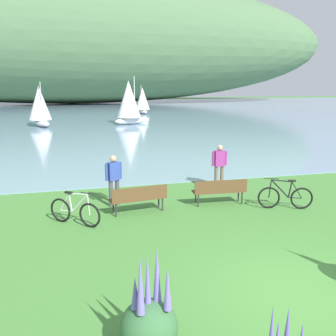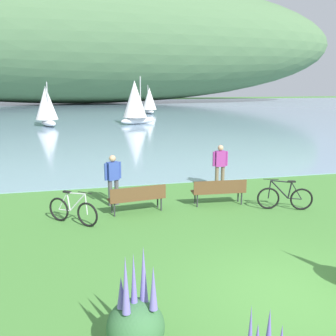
% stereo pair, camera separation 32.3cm
% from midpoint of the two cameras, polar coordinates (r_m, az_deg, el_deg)
% --- Properties ---
extents(ground_plane, '(200.00, 200.00, 0.00)m').
position_cam_midpoint_polar(ground_plane, '(8.30, 17.89, -17.20)').
color(ground_plane, '#478438').
extents(bay_water, '(180.00, 80.00, 0.04)m').
position_cam_midpoint_polar(bay_water, '(55.12, -10.44, 8.04)').
color(bay_water, '#7A99B2').
rests_on(bay_water, ground).
extents(distant_hillside, '(105.84, 28.00, 23.87)m').
position_cam_midpoint_polar(distant_hillside, '(79.64, -14.17, 17.78)').
color(distant_hillside, '#4C7047').
rests_on(distant_hillside, bay_water).
extents(park_bench_near_camera, '(1.85, 0.73, 0.88)m').
position_cam_midpoint_polar(park_bench_near_camera, '(12.23, -5.07, -4.26)').
color(park_bench_near_camera, brown).
rests_on(park_bench_near_camera, ground).
extents(park_bench_further_along, '(1.83, 0.60, 0.88)m').
position_cam_midpoint_polar(park_bench_further_along, '(13.10, 6.91, -3.17)').
color(park_bench_further_along, brown).
rests_on(park_bench_further_along, ground).
extents(bicycle_leaning_near_bench, '(1.70, 0.62, 1.01)m').
position_cam_midpoint_polar(bicycle_leaning_near_bench, '(13.14, 16.15, -4.09)').
color(bicycle_leaning_near_bench, black).
rests_on(bicycle_leaning_near_bench, ground).
extents(bicycle_beside_path, '(1.40, 1.18, 1.01)m').
position_cam_midpoint_polar(bicycle_beside_path, '(11.59, -14.30, -6.20)').
color(bicycle_beside_path, black).
rests_on(bicycle_beside_path, ground).
extents(person_at_shoreline, '(0.61, 0.23, 1.71)m').
position_cam_midpoint_polar(person_at_shoreline, '(15.04, 6.95, 0.64)').
color(person_at_shoreline, '#72604C').
rests_on(person_at_shoreline, ground).
extents(person_on_the_grass, '(0.57, 0.35, 1.71)m').
position_cam_midpoint_polar(person_on_the_grass, '(12.93, -8.69, -1.35)').
color(person_on_the_grass, '#4C4C51').
rests_on(person_on_the_grass, ground).
extents(echium_bush_mid_cluster, '(0.88, 0.88, 1.70)m').
position_cam_midpoint_polar(echium_bush_mid_cluster, '(6.26, -4.40, -21.88)').
color(echium_bush_mid_cluster, '#386B3D').
rests_on(echium_bush_mid_cluster, ground).
extents(sailboat_nearest_to_shore, '(4.02, 3.07, 4.59)m').
position_cam_midpoint_polar(sailboat_nearest_to_shore, '(38.46, -5.97, 9.63)').
color(sailboat_nearest_to_shore, white).
rests_on(sailboat_nearest_to_shore, bay_water).
extents(sailboat_mid_bay, '(2.15, 3.25, 3.70)m').
position_cam_midpoint_polar(sailboat_mid_bay, '(51.60, -3.96, 9.89)').
color(sailboat_mid_bay, white).
rests_on(sailboat_mid_bay, bay_water).
extents(sailboat_toward_hillside, '(2.62, 3.60, 4.08)m').
position_cam_midpoint_polar(sailboat_toward_hillside, '(38.41, -18.56, 8.69)').
color(sailboat_toward_hillside, white).
rests_on(sailboat_toward_hillside, bay_water).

